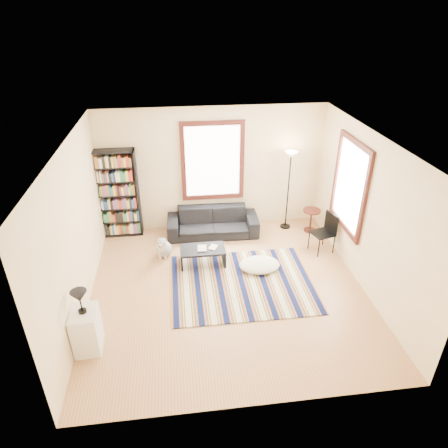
{
  "coord_description": "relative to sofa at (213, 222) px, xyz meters",
  "views": [
    {
      "loc": [
        -0.82,
        -5.86,
        4.65
      ],
      "look_at": [
        0.0,
        0.5,
        1.1
      ],
      "focal_mm": 32.0,
      "sensor_mm": 36.0,
      "label": 1
    }
  ],
  "objects": [
    {
      "name": "floor_cushion",
      "position": [
        0.78,
        -1.51,
        -0.2
      ],
      "size": [
        0.93,
        0.79,
        0.2
      ],
      "primitive_type": "ellipsoid",
      "rotation": [
        0.0,
        0.0,
        0.24
      ],
      "color": "silver",
      "rests_on": "floor"
    },
    {
      "name": "wall_front",
      "position": [
        0.06,
        -4.6,
        1.1
      ],
      "size": [
        5.0,
        0.1,
        2.8
      ],
      "primitive_type": "cube",
      "color": "#FEE1AB",
      "rests_on": "floor"
    },
    {
      "name": "rug",
      "position": [
        0.35,
        -1.93,
        -0.29
      ],
      "size": [
        2.66,
        2.13,
        0.02
      ],
      "primitive_type": "cube",
      "color": "#0B143B",
      "rests_on": "floor"
    },
    {
      "name": "ceiling",
      "position": [
        0.06,
        -2.05,
        2.55
      ],
      "size": [
        5.0,
        5.0,
        0.1
      ],
      "primitive_type": "cube",
      "color": "white",
      "rests_on": "floor"
    },
    {
      "name": "wall_back",
      "position": [
        0.06,
        0.5,
        1.1
      ],
      "size": [
        5.0,
        0.1,
        2.8
      ],
      "primitive_type": "cube",
      "color": "#FEE1AB",
      "rests_on": "floor"
    },
    {
      "name": "white_cabinet",
      "position": [
        -2.24,
        -3.21,
        0.05
      ],
      "size": [
        0.39,
        0.51,
        0.7
      ],
      "primitive_type": "cube",
      "rotation": [
        0.0,
        0.0,
        0.03
      ],
      "color": "white",
      "rests_on": "floor"
    },
    {
      "name": "folding_chair",
      "position": [
        2.21,
        -1.02,
        0.13
      ],
      "size": [
        0.52,
        0.5,
        0.86
      ],
      "primitive_type": "cube",
      "rotation": [
        0.0,
        0.0,
        0.28
      ],
      "color": "black",
      "rests_on": "floor"
    },
    {
      "name": "table_lamp",
      "position": [
        -2.24,
        -3.21,
        0.59
      ],
      "size": [
        0.3,
        0.3,
        0.38
      ],
      "primitive_type": null,
      "rotation": [
        0.0,
        0.0,
        0.29
      ],
      "color": "black",
      "rests_on": "white_cabinet"
    },
    {
      "name": "side_table",
      "position": [
        2.26,
        -0.15,
        -0.03
      ],
      "size": [
        0.45,
        0.45,
        0.54
      ],
      "primitive_type": "cylinder",
      "rotation": [
        0.0,
        0.0,
        0.15
      ],
      "color": "#421810",
      "rests_on": "floor"
    },
    {
      "name": "coffee_table",
      "position": [
        -0.33,
        -1.18,
        -0.12
      ],
      "size": [
        0.99,
        0.7,
        0.36
      ],
      "primitive_type": "cube",
      "rotation": [
        0.0,
        0.0,
        -0.24
      ],
      "color": "black",
      "rests_on": "floor"
    },
    {
      "name": "sofa",
      "position": [
        0.0,
        0.0,
        0.0
      ],
      "size": [
        2.07,
        0.86,
        0.6
      ],
      "primitive_type": "imported",
      "rotation": [
        0.0,
        0.0,
        -0.03
      ],
      "color": "black",
      "rests_on": "floor"
    },
    {
      "name": "bookshelf",
      "position": [
        -2.05,
        0.27,
        0.7
      ],
      "size": [
        0.9,
        0.3,
        2.0
      ],
      "primitive_type": "cube",
      "color": "black",
      "rests_on": "floor"
    },
    {
      "name": "floor",
      "position": [
        0.06,
        -2.05,
        -0.35
      ],
      "size": [
        5.0,
        5.0,
        0.1
      ],
      "primitive_type": "cube",
      "color": "tan",
      "rests_on": "ground"
    },
    {
      "name": "wall_left",
      "position": [
        -2.49,
        -2.05,
        1.1
      ],
      "size": [
        0.1,
        5.0,
        2.8
      ],
      "primitive_type": "cube",
      "color": "#FEE1AB",
      "rests_on": "floor"
    },
    {
      "name": "book_b",
      "position": [
        -0.18,
        -1.13,
        0.07
      ],
      "size": [
        0.23,
        0.25,
        0.02
      ],
      "primitive_type": "imported",
      "rotation": [
        0.0,
        0.0,
        -0.5
      ],
      "color": "beige",
      "rests_on": "coffee_table"
    },
    {
      "name": "book_a",
      "position": [
        -0.43,
        -1.18,
        0.07
      ],
      "size": [
        0.19,
        0.25,
        0.02
      ],
      "primitive_type": "imported",
      "rotation": [
        0.0,
        0.0,
        -0.06
      ],
      "color": "beige",
      "rests_on": "coffee_table"
    },
    {
      "name": "dog",
      "position": [
        -1.1,
        -0.76,
        -0.04
      ],
      "size": [
        0.46,
        0.57,
        0.51
      ],
      "primitive_type": null,
      "rotation": [
        0.0,
        0.0,
        -0.22
      ],
      "color": "silver",
      "rests_on": "floor"
    },
    {
      "name": "window_back",
      "position": [
        0.06,
        0.42,
        1.3
      ],
      "size": [
        1.2,
        0.06,
        1.6
      ],
      "primitive_type": "cube",
      "color": "white",
      "rests_on": "wall_back"
    },
    {
      "name": "wall_right",
      "position": [
        2.61,
        -2.05,
        1.1
      ],
      "size": [
        0.1,
        5.0,
        2.8
      ],
      "primitive_type": "cube",
      "color": "#FEE1AB",
      "rests_on": "floor"
    },
    {
      "name": "window_right",
      "position": [
        2.53,
        -1.25,
        1.3
      ],
      "size": [
        0.06,
        1.2,
        1.6
      ],
      "primitive_type": "cube",
      "color": "white",
      "rests_on": "wall_right"
    },
    {
      "name": "floor_lamp",
      "position": [
        1.74,
        0.1,
        0.63
      ],
      "size": [
        0.36,
        0.36,
        1.86
      ],
      "primitive_type": null,
      "rotation": [
        0.0,
        0.0,
        -0.21
      ],
      "color": "black",
      "rests_on": "floor"
    }
  ]
}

